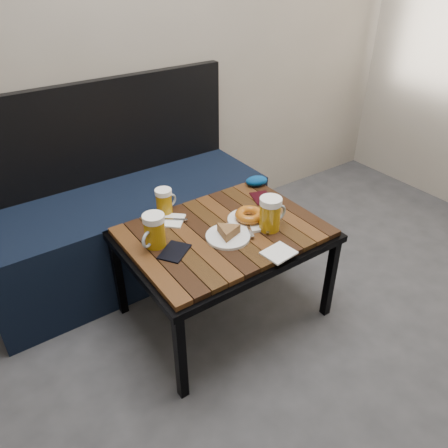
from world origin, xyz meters
TOP-DOWN VIEW (x-y plane):
  - bench at (-0.06, 1.76)m, footprint 1.40×0.50m
  - cafe_table at (0.15, 1.19)m, footprint 0.84×0.62m
  - beer_mug_left at (-0.14, 1.25)m, footprint 0.13×0.11m
  - beer_mug_centre at (0.02, 1.45)m, footprint 0.11×0.09m
  - beer_mug_right at (0.32, 1.09)m, footprint 0.13×0.09m
  - plate_pie at (0.13, 1.13)m, footprint 0.18×0.18m
  - plate_bagel at (0.28, 1.18)m, footprint 0.21×0.23m
  - napkin_left at (0.00, 1.38)m, footprint 0.15×0.15m
  - napkin_right at (0.23, 0.93)m, footprint 0.13×0.11m
  - passport_navy at (-0.10, 1.17)m, footprint 0.16×0.15m
  - passport_burgundy at (0.45, 1.31)m, footprint 0.12×0.14m
  - knit_pouch at (0.51, 1.42)m, footprint 0.13×0.10m

SIDE VIEW (x-z plane):
  - bench at x=-0.06m, z-range -0.20..0.75m
  - cafe_table at x=0.15m, z-range 0.19..0.66m
  - passport_burgundy at x=0.45m, z-range 0.47..0.48m
  - passport_navy at x=-0.10m, z-range 0.47..0.48m
  - napkin_right at x=0.23m, z-range 0.47..0.48m
  - napkin_left at x=0.00m, z-range 0.47..0.48m
  - plate_pie at x=0.13m, z-range 0.47..0.52m
  - plate_bagel at x=0.28m, z-range 0.47..0.52m
  - knit_pouch at x=0.51m, z-range 0.47..0.52m
  - beer_mug_centre at x=0.02m, z-range 0.47..0.59m
  - beer_mug_left at x=-0.14m, z-range 0.47..0.61m
  - beer_mug_right at x=0.32m, z-range 0.47..0.62m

